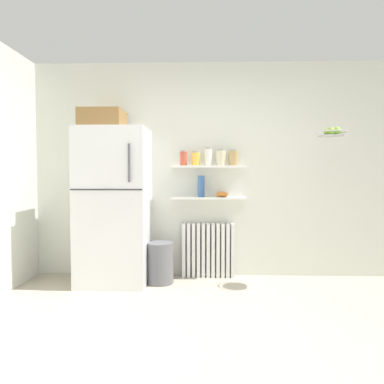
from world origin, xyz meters
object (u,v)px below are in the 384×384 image
Objects in this scene: storage_jar_1 at (196,158)px; storage_jar_3 at (221,158)px; storage_jar_2 at (208,157)px; trash_bin at (160,263)px; storage_jar_4 at (234,158)px; shelf_bowl at (222,194)px; storage_jar_0 at (183,158)px; vase at (201,186)px; hanging_fruit_basket at (331,132)px; radiator at (208,250)px; refrigerator at (114,202)px.

storage_jar_1 is 0.30m from storage_jar_3.
trash_bin is (-0.56, -0.24, -1.22)m from storage_jar_2.
storage_jar_1 is 0.15m from storage_jar_2.
storage_jar_4 is 1.32× the size of shelf_bowl.
storage_jar_2 is at bearing 180.00° from storage_jar_4.
storage_jar_0 is at bearing 43.17° from trash_bin.
vase is 1.02m from trash_bin.
vase is 0.77× the size of hanging_fruit_basket.
storage_jar_4 reaches higher than shelf_bowl.
storage_jar_0 is 1.08× the size of storage_jar_1.
radiator is 3.03× the size of storage_jar_2.
storage_jar_0 reaches higher than radiator.
trash_bin is at bearing -136.83° from storage_jar_0.
storage_jar_1 is 0.45m from storage_jar_4.
storage_jar_0 is 0.40m from vase.
storage_jar_2 reaches higher than storage_jar_3.
vase is (-0.09, -0.03, 0.78)m from radiator.
radiator is at bearing 169.56° from shelf_bowl.
storage_jar_4 is at bearing -0.00° from shelf_bowl.
vase is (0.21, -0.00, -0.34)m from storage_jar_0.
vase is at bearing 12.81° from refrigerator.
refrigerator is 10.12× the size of storage_jar_3.
refrigerator is at bearing -168.19° from storage_jar_2.
storage_jar_0 is at bearing 180.00° from storage_jar_3.
refrigerator reaches higher than shelf_bowl.
storage_jar_3 is (1.23, 0.23, 0.52)m from refrigerator.
radiator is 0.63m from trash_bin.
storage_jar_3 reaches higher than storage_jar_0.
storage_jar_0 is at bearing 16.07° from refrigerator.
storage_jar_3 is at bearing -180.00° from shelf_bowl.
refrigerator is 2.52m from hanging_fruit_basket.
vase is (0.06, 0.00, -0.33)m from storage_jar_1.
storage_jar_0 is 0.15m from storage_jar_1.
radiator is 1.15m from storage_jar_0.
shelf_bowl is 1.08m from trash_bin.
storage_jar_2 reaches higher than storage_jar_0.
storage_jar_3 is 0.59× the size of hanging_fruit_basket.
trash_bin is (-0.72, -0.24, -0.77)m from shelf_bowl.
storage_jar_0 is 0.63m from shelf_bowl.
storage_jar_3 reaches higher than vase.
storage_jar_2 is 1.36m from trash_bin.
hanging_fruit_basket reaches higher than shelf_bowl.
storage_jar_3 is at bearing -180.00° from storage_jar_4.
storage_jar_4 is 0.75× the size of vase.
storage_jar_0 is 0.56× the size of hanging_fruit_basket.
storage_jar_3 is (0.45, -0.00, 0.00)m from storage_jar_0.
storage_jar_1 is at bearing 165.44° from hanging_fruit_basket.
refrigerator reaches higher than storage_jar_2.
storage_jar_2 is at bearing -0.00° from storage_jar_0.
hanging_fruit_basket is (1.40, -0.38, 0.59)m from vase.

